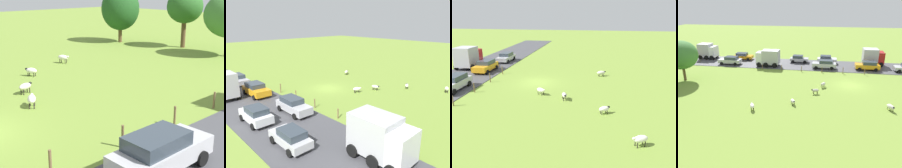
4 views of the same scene
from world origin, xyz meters
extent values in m
ellipsoid|color=beige|center=(-4.22, 5.20, 0.53)|extent=(0.73, 1.11, 0.45)
ellipsoid|color=black|center=(-4.37, 5.66, 0.63)|extent=(0.25, 0.30, 0.20)
cylinder|color=#2D2823|center=(-4.42, 5.43, 0.18)|extent=(0.07, 0.07, 0.36)
cylinder|color=#2D2823|center=(-4.19, 5.50, 0.18)|extent=(0.07, 0.07, 0.36)
cylinder|color=#2D2823|center=(-4.26, 4.89, 0.18)|extent=(0.07, 0.07, 0.36)
cylinder|color=#2D2823|center=(-4.02, 4.96, 0.18)|extent=(0.07, 0.07, 0.36)
ellipsoid|color=white|center=(-8.12, 7.87, 0.47)|extent=(1.05, 0.88, 0.46)
ellipsoid|color=black|center=(-8.51, 7.64, 0.57)|extent=(0.32, 0.29, 0.20)
cylinder|color=#2D2823|center=(-8.29, 7.63, 0.15)|extent=(0.07, 0.07, 0.30)
cylinder|color=#2D2823|center=(-8.41, 7.85, 0.15)|extent=(0.07, 0.07, 0.30)
cylinder|color=#2D2823|center=(-7.83, 7.89, 0.15)|extent=(0.07, 0.07, 0.30)
cylinder|color=#2D2823|center=(-7.96, 8.11, 0.15)|extent=(0.07, 0.07, 0.30)
ellipsoid|color=silver|center=(-1.52, 4.17, 0.54)|extent=(1.15, 0.97, 0.49)
ellipsoid|color=silver|center=(-1.94, 4.43, 0.65)|extent=(0.32, 0.29, 0.20)
cylinder|color=#2D2823|center=(-1.83, 4.21, 0.18)|extent=(0.07, 0.07, 0.35)
cylinder|color=#2D2823|center=(-1.69, 4.43, 0.18)|extent=(0.07, 0.07, 0.35)
cylinder|color=#2D2823|center=(-1.34, 3.90, 0.18)|extent=(0.07, 0.07, 0.35)
cylinder|color=#2D2823|center=(-1.20, 4.13, 0.18)|extent=(0.07, 0.07, 0.35)
ellipsoid|color=white|center=(-10.44, 12.52, 0.56)|extent=(1.16, 0.88, 0.49)
ellipsoid|color=silver|center=(-9.98, 12.73, 0.67)|extent=(0.31, 0.27, 0.20)
cylinder|color=#2D2823|center=(-10.23, 12.77, 0.19)|extent=(0.07, 0.07, 0.38)
cylinder|color=#2D2823|center=(-10.12, 12.52, 0.19)|extent=(0.07, 0.07, 0.38)
cylinder|color=#2D2823|center=(-10.76, 12.52, 0.19)|extent=(0.07, 0.07, 0.38)
cylinder|color=#2D2823|center=(-10.65, 12.28, 0.19)|extent=(0.07, 0.07, 0.38)
cylinder|color=brown|center=(-16.08, 25.38, 1.13)|extent=(0.47, 0.47, 2.26)
ellipsoid|color=#1E4C1E|center=(-16.08, 25.38, 4.33)|extent=(4.87, 4.87, 5.54)
cylinder|color=brown|center=(-8.11, 28.17, 1.67)|extent=(0.54, 0.54, 3.35)
ellipsoid|color=#285B23|center=(-8.11, 28.17, 4.80)|extent=(4.19, 4.19, 3.88)
cylinder|color=brown|center=(5.92, 0.77, 0.59)|extent=(0.12, 0.12, 1.17)
cylinder|color=brown|center=(5.92, 4.55, 0.54)|extent=(0.12, 0.12, 1.08)
cylinder|color=brown|center=(5.92, 8.33, 0.52)|extent=(0.12, 0.12, 1.05)
cylinder|color=brown|center=(5.92, 12.12, 0.51)|extent=(0.12, 0.12, 1.03)
cube|color=#B7B7BC|center=(8.44, 4.24, 0.76)|extent=(1.72, 4.54, 0.77)
cube|color=#333D47|center=(8.44, 3.90, 1.43)|extent=(1.51, 2.49, 0.56)
cylinder|color=black|center=(7.58, 5.71, 0.38)|extent=(0.22, 0.64, 0.64)
cylinder|color=black|center=(9.30, 5.71, 0.38)|extent=(0.22, 0.64, 0.64)
cylinder|color=black|center=(7.58, 2.76, 0.38)|extent=(0.22, 0.64, 0.64)
camera|label=1|loc=(15.84, -5.13, 6.99)|focal=54.05mm
camera|label=2|loc=(19.91, 23.11, 9.50)|focal=35.42mm
camera|label=3|loc=(-7.42, 26.05, 8.59)|focal=35.98mm
camera|label=4|loc=(-33.72, 4.09, 12.65)|focal=35.73mm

